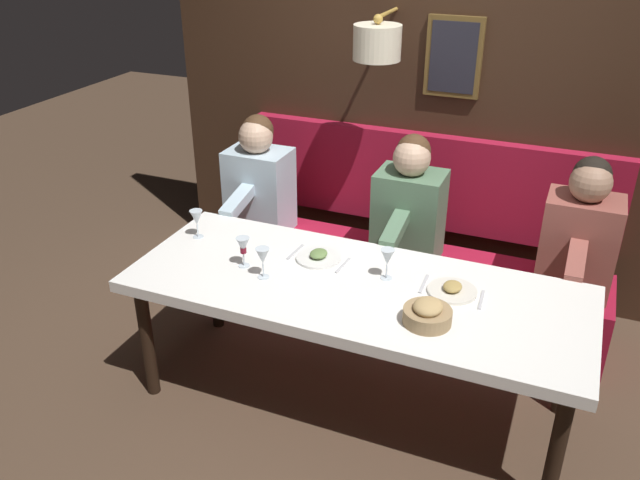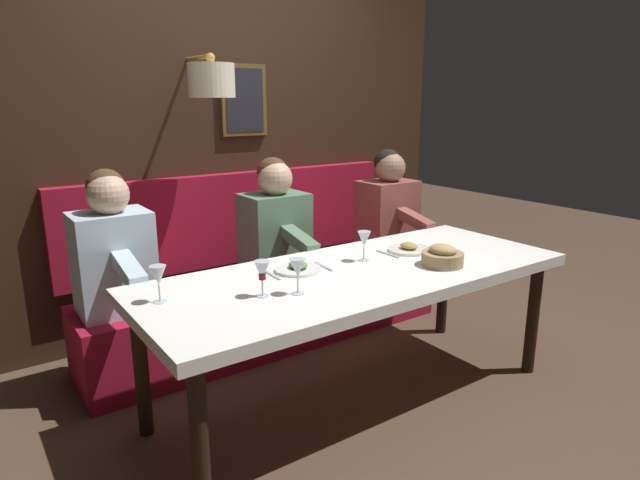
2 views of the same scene
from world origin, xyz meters
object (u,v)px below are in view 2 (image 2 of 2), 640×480
wine_glass_3 (298,269)px  diner_nearest (388,207)px  wine_glass_1 (364,240)px  bread_bowl (443,257)px  diner_near (275,224)px  wine_glass_0 (262,272)px  dining_table (359,282)px  wine_glass_2 (158,276)px  diner_middle (113,248)px

wine_glass_3 → diner_nearest: bearing=-55.3°
wine_glass_1 → bread_bowl: wine_glass_1 is taller
bread_bowl → wine_glass_1: bearing=43.2°
diner_near → diner_nearest: bearing=-90.0°
diner_nearest → wine_glass_0: (-0.93, 1.59, 0.04)m
wine_glass_0 → wine_glass_3: (-0.06, -0.15, 0.00)m
dining_table → wine_glass_3: wine_glass_3 is taller
wine_glass_1 → wine_glass_2: same height
wine_glass_3 → diner_middle: bearing=28.6°
wine_glass_0 → diner_nearest: bearing=-59.5°
dining_table → wine_glass_2: bearing=81.9°
diner_near → wine_glass_3: diner_near is taller
diner_nearest → diner_middle: size_ratio=1.00×
dining_table → wine_glass_1: 0.25m
diner_near → wine_glass_0: diner_near is taller
diner_near → wine_glass_3: bearing=154.8°
wine_glass_1 → diner_middle: bearing=55.4°
wine_glass_3 → wine_glass_0: bearing=66.3°
diner_nearest → wine_glass_2: size_ratio=4.82×
wine_glass_2 → bread_bowl: 1.44m
wine_glass_0 → wine_glass_2: same height
diner_middle → wine_glass_1: (-0.77, -1.12, 0.04)m
diner_nearest → wine_glass_1: diner_nearest is taller
dining_table → diner_near: size_ratio=2.89×
diner_near → bread_bowl: bearing=-160.1°
diner_nearest → wine_glass_1: bearing=131.6°
wine_glass_0 → bread_bowl: bearing=-97.9°
diner_nearest → wine_glass_1: 1.16m
dining_table → wine_glass_0: (-0.05, 0.59, 0.18)m
diner_middle → wine_glass_0: (-0.93, -0.40, 0.04)m
diner_near → wine_glass_3: (-1.00, 0.47, 0.04)m
dining_table → wine_glass_3: (-0.12, 0.45, 0.18)m
diner_near → wine_glass_3: size_ratio=4.82×
dining_table → bread_bowl: size_ratio=10.39×
diner_middle → diner_near: bearing=-90.0°
wine_glass_3 → diner_near: bearing=-25.2°
wine_glass_0 → wine_glass_3: bearing=-113.7°
wine_glass_2 → wine_glass_3: size_ratio=1.00×
dining_table → diner_middle: (0.88, 0.99, 0.14)m
dining_table → wine_glass_0: wine_glass_0 is taller
diner_near → bread_bowl: (-1.07, -0.39, -0.03)m
wine_glass_2 → wine_glass_3: same height
dining_table → wine_glass_1: (0.11, -0.12, 0.18)m
wine_glass_1 → bread_bowl: bearing=-136.8°
wine_glass_0 → wine_glass_3: same height
diner_nearest → diner_near: bearing=90.0°
diner_middle → bread_bowl: bearing=-127.4°
diner_nearest → wine_glass_2: diner_nearest is taller
wine_glass_1 → bread_bowl: 0.42m
diner_nearest → wine_glass_3: 1.75m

